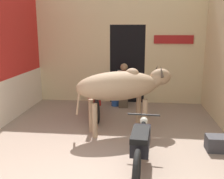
{
  "coord_description": "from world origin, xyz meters",
  "views": [
    {
      "loc": [
        0.64,
        -3.08,
        2.19
      ],
      "look_at": [
        0.07,
        2.18,
        1.0
      ],
      "focal_mm": 42.0,
      "sensor_mm": 36.0,
      "label": 1
    }
  ],
  "objects_px": {
    "motorcycle_far": "(94,99)",
    "plastic_stool": "(115,98)",
    "shopkeeper_seated": "(124,84)",
    "cow": "(122,86)",
    "motorcycle_near": "(141,143)",
    "crate": "(218,143)"
  },
  "relations": [
    {
      "from": "motorcycle_far",
      "to": "plastic_stool",
      "type": "bearing_deg",
      "value": 60.66
    },
    {
      "from": "shopkeeper_seated",
      "to": "plastic_stool",
      "type": "height_order",
      "value": "shopkeeper_seated"
    },
    {
      "from": "shopkeeper_seated",
      "to": "motorcycle_far",
      "type": "bearing_deg",
      "value": -132.24
    },
    {
      "from": "cow",
      "to": "motorcycle_near",
      "type": "relative_size",
      "value": 1.08
    },
    {
      "from": "motorcycle_far",
      "to": "shopkeeper_seated",
      "type": "relative_size",
      "value": 1.59
    },
    {
      "from": "cow",
      "to": "shopkeeper_seated",
      "type": "height_order",
      "value": "cow"
    },
    {
      "from": "motorcycle_near",
      "to": "shopkeeper_seated",
      "type": "height_order",
      "value": "shopkeeper_seated"
    },
    {
      "from": "motorcycle_near",
      "to": "motorcycle_far",
      "type": "relative_size",
      "value": 1.0
    },
    {
      "from": "cow",
      "to": "motorcycle_far",
      "type": "distance_m",
      "value": 1.52
    },
    {
      "from": "motorcycle_far",
      "to": "shopkeeper_seated",
      "type": "xyz_separation_m",
      "value": [
        0.74,
        0.81,
        0.24
      ]
    },
    {
      "from": "motorcycle_near",
      "to": "motorcycle_far",
      "type": "distance_m",
      "value": 2.93
    },
    {
      "from": "motorcycle_far",
      "to": "plastic_stool",
      "type": "xyz_separation_m",
      "value": [
        0.49,
        0.87,
        -0.19
      ]
    },
    {
      "from": "motorcycle_far",
      "to": "shopkeeper_seated",
      "type": "bearing_deg",
      "value": 47.76
    },
    {
      "from": "shopkeeper_seated",
      "to": "plastic_stool",
      "type": "bearing_deg",
      "value": 168.47
    },
    {
      "from": "motorcycle_far",
      "to": "crate",
      "type": "xyz_separation_m",
      "value": [
        2.68,
        -1.91,
        -0.29
      ]
    },
    {
      "from": "cow",
      "to": "motorcycle_near",
      "type": "xyz_separation_m",
      "value": [
        0.41,
        -1.54,
        -0.61
      ]
    },
    {
      "from": "shopkeeper_seated",
      "to": "plastic_stool",
      "type": "xyz_separation_m",
      "value": [
        -0.25,
        0.05,
        -0.43
      ]
    },
    {
      "from": "shopkeeper_seated",
      "to": "plastic_stool",
      "type": "distance_m",
      "value": 0.5
    },
    {
      "from": "motorcycle_far",
      "to": "crate",
      "type": "height_order",
      "value": "motorcycle_far"
    },
    {
      "from": "motorcycle_far",
      "to": "shopkeeper_seated",
      "type": "distance_m",
      "value": 1.13
    },
    {
      "from": "plastic_stool",
      "to": "crate",
      "type": "bearing_deg",
      "value": -51.74
    },
    {
      "from": "cow",
      "to": "shopkeeper_seated",
      "type": "xyz_separation_m",
      "value": [
        -0.09,
        1.94,
        -0.35
      ]
    }
  ]
}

